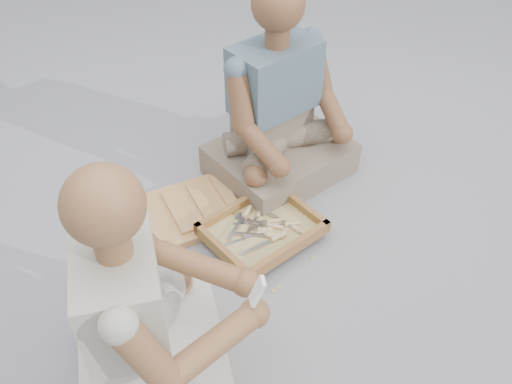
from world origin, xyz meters
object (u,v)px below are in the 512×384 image
tool_tray (262,229)px  craftsman (145,323)px  carved_panel (191,211)px  companion (279,117)px

tool_tray → craftsman: craftsman is taller
carved_panel → tool_tray: 0.36m
carved_panel → companion: companion is taller
tool_tray → companion: size_ratio=0.53×
tool_tray → companion: (0.31, 0.37, 0.26)m
carved_panel → companion: size_ratio=0.59×
craftsman → companion: size_ratio=0.98×
craftsman → companion: companion is taller
tool_tray → craftsman: size_ratio=0.54×
tool_tray → craftsman: bearing=-149.7°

